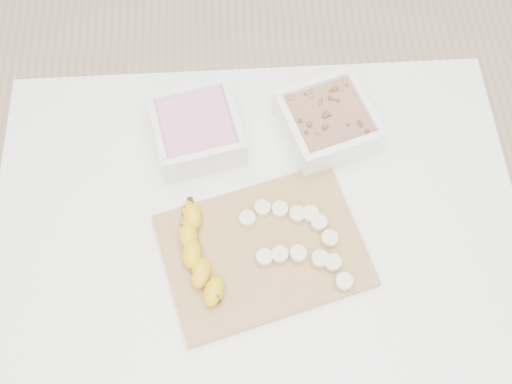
{
  "coord_description": "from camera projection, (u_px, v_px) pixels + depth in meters",
  "views": [
    {
      "loc": [
        -0.02,
        -0.4,
        1.75
      ],
      "look_at": [
        0.0,
        0.03,
        0.81
      ],
      "focal_mm": 40.0,
      "sensor_mm": 36.0,
      "label": 1
    }
  ],
  "objects": [
    {
      "name": "banana_slices",
      "position": [
        299.0,
        237.0,
        1.04
      ],
      "size": [
        0.19,
        0.18,
        0.02
      ],
      "color": "beige",
      "rests_on": "cutting_board"
    },
    {
      "name": "bowl_yogurt",
      "position": [
        197.0,
        130.0,
        1.12
      ],
      "size": [
        0.19,
        0.19,
        0.08
      ],
      "color": "white",
      "rests_on": "table"
    },
    {
      "name": "ground",
      "position": [
        257.0,
        310.0,
        1.76
      ],
      "size": [
        3.5,
        3.5,
        0.0
      ],
      "primitive_type": "plane",
      "color": "#C6AD89",
      "rests_on": "ground"
    },
    {
      "name": "cutting_board",
      "position": [
        263.0,
        250.0,
        1.05
      ],
      "size": [
        0.41,
        0.34,
        0.01
      ],
      "primitive_type": "cube",
      "rotation": [
        0.0,
        0.0,
        0.26
      ],
      "color": "#A98146",
      "rests_on": "table"
    },
    {
      "name": "table",
      "position": [
        257.0,
        237.0,
        1.17
      ],
      "size": [
        1.0,
        0.7,
        0.75
      ],
      "color": "white",
      "rests_on": "ground"
    },
    {
      "name": "banana",
      "position": [
        200.0,
        255.0,
        1.02
      ],
      "size": [
        0.06,
        0.2,
        0.03
      ],
      "primitive_type": null,
      "rotation": [
        0.0,
        0.0,
        0.04
      ],
      "color": "#E1B20D",
      "rests_on": "cutting_board"
    },
    {
      "name": "bowl_granola",
      "position": [
        327.0,
        122.0,
        1.12
      ],
      "size": [
        0.21,
        0.21,
        0.08
      ],
      "color": "white",
      "rests_on": "table"
    }
  ]
}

